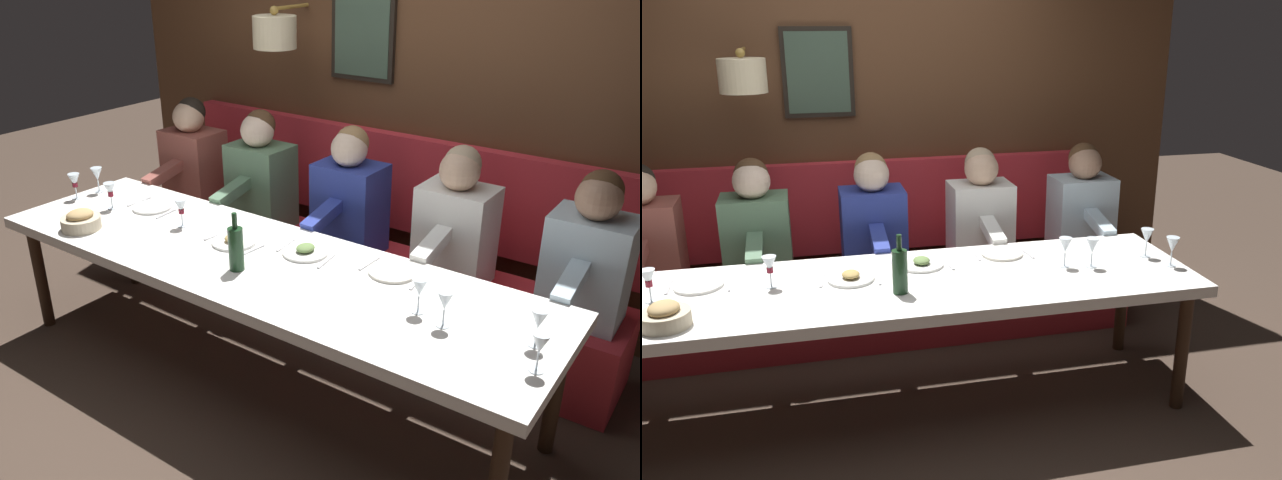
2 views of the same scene
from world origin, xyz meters
The scene contains 21 objects.
ground_plane centered at (0.00, 0.00, 0.00)m, with size 12.00×12.00×0.00m, color #423328.
dining_table centered at (0.00, 0.00, 0.68)m, with size 0.90×3.14×0.74m.
banquette_bench centered at (0.89, 0.00, 0.23)m, with size 0.52×3.34×0.45m, color red.
back_wall_panel centered at (1.46, 0.01, 1.36)m, with size 0.59×4.54×2.90m.
diner_nearest centered at (0.88, -1.40, 0.82)m, with size 0.60×0.40×0.79m.
diner_near centered at (0.88, -0.69, 0.82)m, with size 0.60×0.40×0.79m.
diner_middle centered at (0.88, 0.01, 0.82)m, with size 0.60×0.40×0.79m.
diner_far centered at (0.88, 0.72, 0.82)m, with size 0.60×0.40×0.79m.
diner_farthest centered at (0.88, 1.35, 0.82)m, with size 0.60×0.40×0.79m.
place_setting_0 centered at (0.16, 0.97, 0.75)m, with size 0.24×0.31×0.01m.
place_setting_1 centered at (0.19, -0.17, 0.75)m, with size 0.24×0.33×0.05m.
place_setting_2 centered at (0.07, 0.22, 0.75)m, with size 0.24×0.32×0.05m.
place_setting_3 centered at (0.26, -0.65, 0.75)m, with size 0.24×0.32×0.01m.
wine_glass_0 centered at (0.07, 0.62, 0.86)m, with size 0.07×0.07×0.16m.
wine_glass_1 centered at (0.00, -0.92, 0.86)m, with size 0.07×0.07×0.16m.
wine_glass_3 centered at (0.04, -1.43, 0.86)m, with size 0.07×0.07×0.16m.
wine_glass_4 centered at (-0.13, -1.49, 0.86)m, with size 0.07×0.07×0.16m.
wine_glass_5 centered at (-0.04, -1.06, 0.86)m, with size 0.07×0.07×0.16m.
wine_glass_6 centered at (0.02, 1.17, 0.86)m, with size 0.07×0.07×0.16m.
wine_bottle centered at (-0.15, 0.00, 0.86)m, with size 0.08×0.08×0.30m.
bread_bowl centered at (-0.28, 1.06, 0.79)m, with size 0.22×0.22×0.12m.
Camera 2 is at (-3.19, 0.43, 2.03)m, focal length 37.67 mm.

